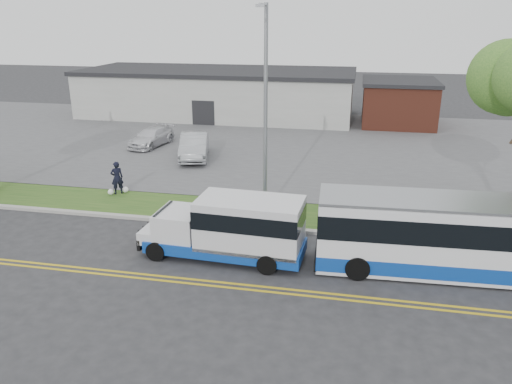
% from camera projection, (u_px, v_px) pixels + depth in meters
% --- Properties ---
extents(ground, '(140.00, 140.00, 0.00)m').
position_uv_depth(ground, '(187.00, 233.00, 22.01)').
color(ground, '#28282B').
rests_on(ground, ground).
extents(lane_line_north, '(70.00, 0.12, 0.01)m').
position_uv_depth(lane_line_north, '(153.00, 275.00, 18.45)').
color(lane_line_north, gold).
rests_on(lane_line_north, ground).
extents(lane_line_south, '(70.00, 0.12, 0.01)m').
position_uv_depth(lane_line_south, '(149.00, 279.00, 18.17)').
color(lane_line_south, gold).
rests_on(lane_line_south, ground).
extents(curb, '(80.00, 0.30, 0.15)m').
position_uv_depth(curb, '(194.00, 222.00, 23.00)').
color(curb, '#9E9B93').
rests_on(curb, ground).
extents(verge, '(80.00, 3.30, 0.10)m').
position_uv_depth(verge, '(206.00, 209.00, 24.67)').
color(verge, '#234918').
rests_on(verge, ground).
extents(parking_lot, '(80.00, 25.00, 0.10)m').
position_uv_depth(parking_lot, '(260.00, 142.00, 37.70)').
color(parking_lot, '#4C4C4F').
rests_on(parking_lot, ground).
extents(commercial_building, '(25.40, 10.40, 4.35)m').
position_uv_depth(commercial_building, '(218.00, 93.00, 47.35)').
color(commercial_building, '#9E9E99').
rests_on(commercial_building, ground).
extents(brick_wing, '(6.30, 7.30, 3.90)m').
position_uv_depth(brick_wing, '(398.00, 102.00, 43.40)').
color(brick_wing, brown).
rests_on(brick_wing, ground).
extents(streetlight_near, '(0.35, 1.53, 9.50)m').
position_uv_depth(streetlight_near, '(265.00, 107.00, 22.22)').
color(streetlight_near, gray).
rests_on(streetlight_near, verge).
extents(shuttle_bus, '(6.64, 2.47, 2.51)m').
position_uv_depth(shuttle_bus, '(234.00, 226.00, 19.38)').
color(shuttle_bus, '#0D3994').
rests_on(shuttle_bus, ground).
extents(transit_bus, '(10.44, 2.86, 2.87)m').
position_uv_depth(transit_bus, '(459.00, 237.00, 18.20)').
color(transit_bus, silver).
rests_on(transit_bus, ground).
extents(pedestrian, '(0.77, 0.73, 1.77)m').
position_uv_depth(pedestrian, '(117.00, 178.00, 26.35)').
color(pedestrian, black).
rests_on(pedestrian, verge).
extents(parked_car_a, '(2.94, 5.28, 1.65)m').
position_uv_depth(parked_car_a, '(194.00, 146.00, 33.03)').
color(parked_car_a, '#9EA1A5').
rests_on(parked_car_a, parking_lot).
extents(parked_car_b, '(2.51, 4.65, 1.28)m').
position_uv_depth(parked_car_b, '(151.00, 137.00, 36.28)').
color(parked_car_b, silver).
rests_on(parked_car_b, parking_lot).
extents(grocery_bag_left, '(0.32, 0.32, 0.32)m').
position_uv_depth(grocery_bag_left, '(111.00, 192.00, 26.42)').
color(grocery_bag_left, white).
rests_on(grocery_bag_left, verge).
extents(grocery_bag_right, '(0.32, 0.32, 0.32)m').
position_uv_depth(grocery_bag_right, '(126.00, 190.00, 26.77)').
color(grocery_bag_right, white).
rests_on(grocery_bag_right, verge).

